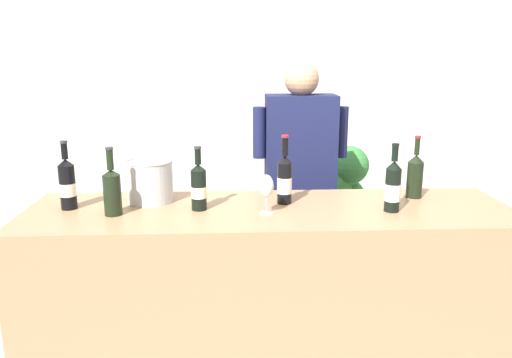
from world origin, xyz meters
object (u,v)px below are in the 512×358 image
(wine_bottle_3, at_px, (415,175))
(ice_bucket, at_px, (150,181))
(wine_bottle_2, at_px, (199,187))
(wine_bottle_0, at_px, (112,190))
(wine_bottle_5, at_px, (285,179))
(person_server, at_px, (299,200))
(potted_shrub, at_px, (333,202))
(wine_bottle_1, at_px, (393,186))
(wine_glass, at_px, (266,187))
(wine_bottle_4, at_px, (67,184))

(wine_bottle_3, xyz_separation_m, ice_bucket, (-1.38, -0.01, -0.01))
(wine_bottle_2, bearing_deg, wine_bottle_0, -171.42)
(wine_bottle_5, xyz_separation_m, ice_bucket, (-0.68, 0.07, -0.02))
(person_server, relative_size, potted_shrub, 1.58)
(wine_bottle_0, height_order, wine_bottle_1, wine_bottle_1)
(person_server, bearing_deg, wine_glass, -108.44)
(wine_bottle_0, relative_size, wine_bottle_2, 1.03)
(wine_bottle_0, bearing_deg, wine_bottle_4, 155.32)
(wine_bottle_3, xyz_separation_m, wine_bottle_4, (-1.76, -0.12, 0.00))
(wine_bottle_4, bearing_deg, potted_shrub, 39.16)
(wine_bottle_0, relative_size, wine_bottle_4, 0.96)
(wine_bottle_3, height_order, wine_bottle_4, wine_bottle_4)
(wine_bottle_4, xyz_separation_m, ice_bucket, (0.38, 0.11, -0.02))
(wine_bottle_5, bearing_deg, wine_glass, -121.25)
(wine_bottle_4, height_order, potted_shrub, wine_bottle_4)
(wine_bottle_4, relative_size, wine_bottle_5, 0.96)
(wine_bottle_5, bearing_deg, potted_shrub, 67.62)
(person_server, bearing_deg, wine_bottle_2, -129.23)
(person_server, bearing_deg, wine_bottle_5, -104.55)
(wine_bottle_0, bearing_deg, potted_shrub, 46.17)
(wine_bottle_5, relative_size, ice_bucket, 1.44)
(wine_bottle_1, height_order, wine_bottle_4, wine_bottle_4)
(wine_bottle_5, distance_m, ice_bucket, 0.69)
(wine_bottle_1, bearing_deg, wine_bottle_3, 50.58)
(wine_bottle_2, distance_m, wine_bottle_3, 1.13)
(ice_bucket, bearing_deg, wine_bottle_5, -5.73)
(wine_bottle_0, distance_m, wine_bottle_4, 0.26)
(wine_bottle_1, height_order, wine_glass, wine_bottle_1)
(wine_bottle_4, distance_m, wine_bottle_5, 1.06)
(wine_bottle_4, xyz_separation_m, person_server, (1.23, 0.67, -0.30))
(wine_glass, bearing_deg, ice_bucket, 157.57)
(wine_bottle_1, distance_m, wine_bottle_3, 0.30)
(potted_shrub, bearing_deg, person_server, -119.68)
(wine_bottle_3, relative_size, ice_bucket, 1.35)
(wine_bottle_2, distance_m, potted_shrub, 1.70)
(wine_bottle_5, relative_size, potted_shrub, 0.32)
(wine_bottle_2, height_order, wine_bottle_4, wine_bottle_4)
(wine_bottle_1, distance_m, wine_glass, 0.61)
(ice_bucket, bearing_deg, wine_bottle_2, -31.47)
(wine_bottle_3, height_order, wine_glass, wine_bottle_3)
(wine_bottle_4, distance_m, wine_glass, 0.97)
(wine_bottle_3, xyz_separation_m, person_server, (-0.53, 0.56, -0.29))
(wine_bottle_2, xyz_separation_m, wine_bottle_4, (-0.64, 0.05, 0.01))
(wine_bottle_4, distance_m, potted_shrub, 2.09)
(wine_bottle_5, bearing_deg, ice_bucket, 174.27)
(wine_bottle_3, xyz_separation_m, wine_bottle_5, (-0.70, -0.08, 0.00))
(wine_bottle_0, relative_size, person_server, 0.19)
(wine_bottle_1, distance_m, ice_bucket, 1.21)
(wine_bottle_3, xyz_separation_m, potted_shrub, (-0.18, 1.17, -0.49))
(wine_bottle_2, relative_size, wine_glass, 1.64)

